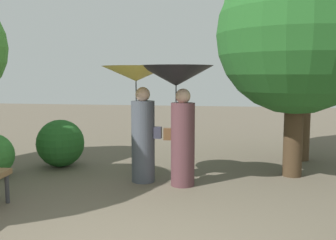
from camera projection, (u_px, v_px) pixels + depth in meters
person_left at (139, 101)px, 6.54m from camera, size 1.16×1.16×2.00m
person_right at (178, 97)px, 6.29m from camera, size 1.23×1.23×2.00m
tree_near_right at (305, 2)px, 8.02m from camera, size 3.47×3.47×5.32m
tree_mid_right at (297, 21)px, 6.72m from camera, size 2.85×2.85×4.39m
bush_behind_bench at (60, 143)px, 7.72m from camera, size 0.96×0.96×0.96m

